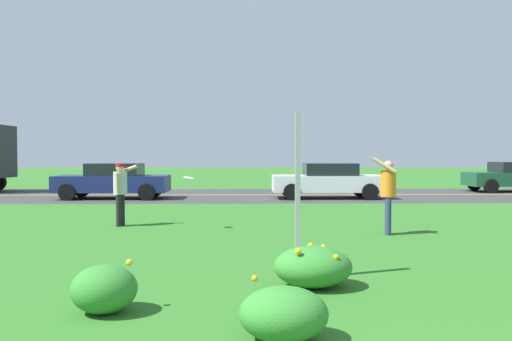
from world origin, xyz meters
TOP-DOWN VIEW (x-y plane):
  - ground_plane at (0.00, 10.55)m, footprint 120.00×120.00m
  - highway_strip at (0.00, 21.11)m, footprint 120.00×8.04m
  - highway_center_stripe at (0.00, 21.11)m, footprint 120.00×0.16m
  - daylily_clump_mid_right at (-3.10, 3.91)m, footprint 0.75×0.71m
  - daylily_clump_front_left at (-1.12, 2.99)m, footprint 0.87×0.74m
  - daylily_clump_mid_left at (-0.58, 5.02)m, footprint 1.07×0.92m
  - sign_post_near_path at (-0.74, 5.47)m, footprint 0.07×0.10m
  - person_thrower_red_cap_gray_shirt at (-4.66, 11.14)m, footprint 0.59×0.53m
  - person_catcher_orange_shirt at (1.71, 9.62)m, footprint 0.58×0.53m
  - frisbee_white at (-2.87, 10.52)m, footprint 0.26×0.26m
  - car_white_center_left at (1.88, 19.30)m, footprint 4.50×2.00m
  - car_navy_center_right at (-6.92, 19.30)m, footprint 4.50×2.00m

SIDE VIEW (x-z plane):
  - ground_plane at x=0.00m, z-range 0.00..0.00m
  - highway_strip at x=0.00m, z-range 0.00..0.01m
  - highway_center_stripe at x=0.00m, z-range 0.01..0.01m
  - daylily_clump_front_left at x=-1.12m, z-range -0.02..0.55m
  - daylily_clump_mid_right at x=-3.10m, z-range -0.02..0.57m
  - daylily_clump_mid_left at x=-0.58m, z-range -0.01..0.57m
  - car_white_center_left at x=1.88m, z-range 0.01..1.46m
  - car_navy_center_right at x=-6.92m, z-range 0.01..1.46m
  - person_thrower_red_cap_gray_shirt at x=-4.66m, z-range 0.17..1.75m
  - person_catcher_orange_shirt at x=1.71m, z-range 0.13..1.88m
  - sign_post_near_path at x=-0.74m, z-range 0.00..2.40m
  - frisbee_white at x=-2.87m, z-range 1.19..1.29m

